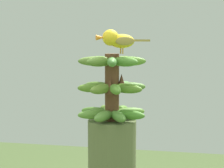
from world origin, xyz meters
TOP-DOWN VIEW (x-y plane):
  - banana_bunch at (-0.00, 0.00)m, footprint 0.27×0.27m
  - perched_bird at (-0.02, 0.02)m, footprint 0.20×0.11m

SIDE VIEW (x-z plane):
  - banana_bunch at x=0.00m, z-range 1.24..1.50m
  - perched_bird at x=-0.02m, z-range 1.50..1.59m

